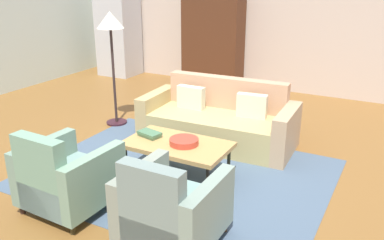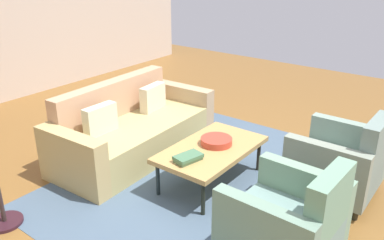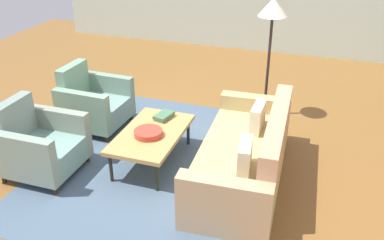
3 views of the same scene
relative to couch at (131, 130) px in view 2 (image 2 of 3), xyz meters
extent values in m
plane|color=brown|center=(-0.22, -1.11, -0.29)|extent=(10.90, 10.90, 0.00)
cube|color=#45596D|center=(0.00, -1.14, -0.28)|extent=(3.40, 2.60, 0.01)
cube|color=tan|center=(0.00, -0.09, -0.08)|extent=(1.78, 0.97, 0.42)
cube|color=tan|center=(-0.01, 0.27, 0.14)|extent=(1.75, 0.26, 0.86)
cube|color=tan|center=(0.96, -0.04, 0.02)|extent=(0.22, 0.91, 0.62)
cube|color=tan|center=(-0.96, -0.13, 0.02)|extent=(0.22, 0.91, 0.62)
cube|color=beige|center=(0.45, 0.03, 0.29)|extent=(0.41, 0.17, 0.32)
cube|color=beige|center=(-0.45, -0.01, 0.29)|extent=(0.40, 0.12, 0.32)
cylinder|color=black|center=(-0.53, -0.91, -0.11)|extent=(0.04, 0.04, 0.36)
cylinder|color=black|center=(0.53, -0.91, -0.11)|extent=(0.04, 0.04, 0.36)
cylinder|color=black|center=(-0.53, -1.47, -0.11)|extent=(0.04, 0.04, 0.36)
cylinder|color=black|center=(0.53, -1.47, -0.11)|extent=(0.04, 0.04, 0.36)
cube|color=#B2884D|center=(0.00, -1.19, 0.10)|extent=(1.20, 0.70, 0.05)
cylinder|color=#3A2316|center=(-0.24, -1.96, -0.24)|extent=(0.05, 0.05, 0.10)
cube|color=gray|center=(-0.60, -2.29, -0.04)|extent=(0.59, 0.82, 0.30)
cube|color=gray|center=(-0.61, -2.62, 0.20)|extent=(0.56, 0.16, 0.78)
cube|color=gray|center=(-0.94, -2.27, 0.09)|extent=(0.15, 0.80, 0.56)
cube|color=gray|center=(-0.26, -2.30, 0.09)|extent=(0.15, 0.80, 0.56)
cylinder|color=#2D2218|center=(0.26, -1.95, -0.24)|extent=(0.05, 0.05, 0.10)
cylinder|color=#3A210F|center=(0.94, -1.95, -0.24)|extent=(0.05, 0.05, 0.10)
cylinder|color=#2F2B1D|center=(0.26, -2.63, -0.24)|extent=(0.05, 0.05, 0.10)
cylinder|color=black|center=(0.94, -2.63, -0.24)|extent=(0.05, 0.05, 0.10)
cube|color=gray|center=(0.60, -2.29, -0.04)|extent=(0.56, 0.80, 0.30)
cube|color=slate|center=(0.60, -2.62, 0.20)|extent=(0.56, 0.14, 0.78)
cube|color=gray|center=(0.26, -2.29, 0.09)|extent=(0.12, 0.80, 0.56)
cube|color=gray|center=(0.94, -2.29, 0.09)|extent=(0.12, 0.80, 0.56)
cylinder|color=#B73A2A|center=(0.09, -1.19, 0.16)|extent=(0.33, 0.33, 0.07)
cube|color=#56724F|center=(-0.38, -1.18, 0.14)|extent=(0.29, 0.20, 0.03)
cube|color=#426D4C|center=(-0.38, -1.18, 0.17)|extent=(0.30, 0.22, 0.03)
cylinder|color=#30161F|center=(-1.73, -0.11, -0.27)|extent=(0.32, 0.32, 0.03)
camera|label=1|loc=(2.21, -4.95, 1.99)|focal=38.69mm
camera|label=2|loc=(-3.12, -3.31, 1.99)|focal=37.81mm
camera|label=3|loc=(4.02, 0.67, 2.58)|focal=39.53mm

